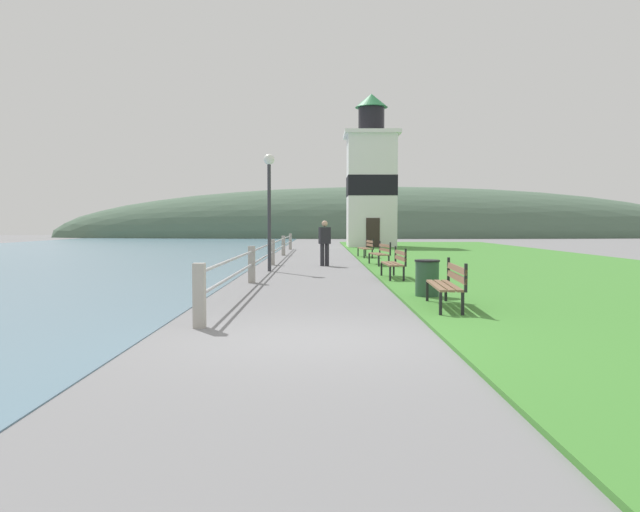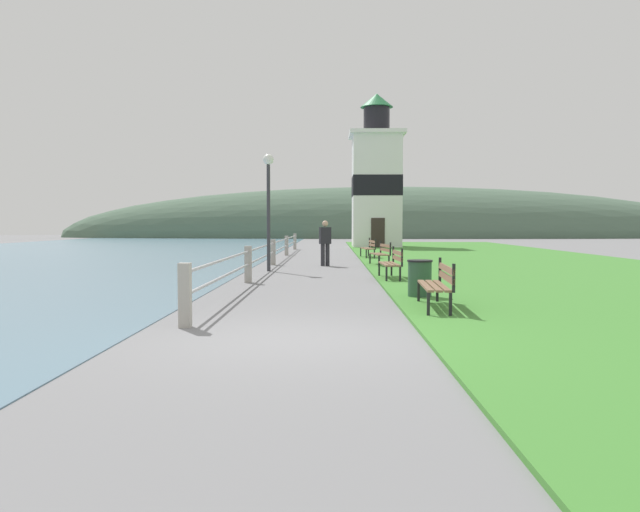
# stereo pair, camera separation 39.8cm
# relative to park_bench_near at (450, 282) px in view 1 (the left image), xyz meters

# --- Properties ---
(ground_plane) EXTENTS (160.00, 160.00, 0.00)m
(ground_plane) POSITION_rel_park_bench_near_xyz_m (-2.51, -2.89, -0.54)
(ground_plane) COLOR slate
(grass_verge) EXTENTS (12.00, 53.87, 0.06)m
(grass_verge) POSITION_rel_park_bench_near_xyz_m (5.32, 15.06, -0.51)
(grass_verge) COLOR #428433
(grass_verge) RESTS_ON ground_plane
(seawall_railing) EXTENTS (0.18, 29.71, 1.01)m
(seawall_railing) POSITION_rel_park_bench_near_xyz_m (-4.25, 12.87, 0.06)
(seawall_railing) COLOR #A8A399
(seawall_railing) RESTS_ON ground_plane
(park_bench_near) EXTENTS (0.58, 2.00, 0.94)m
(park_bench_near) POSITION_rel_park_bench_near_xyz_m (0.00, 0.00, 0.00)
(park_bench_near) COLOR brown
(park_bench_near) RESTS_ON ground_plane
(park_bench_midway) EXTENTS (0.54, 1.82, 0.94)m
(park_bench_midway) POSITION_rel_park_bench_near_xyz_m (-0.23, 6.26, -0.00)
(park_bench_midway) COLOR brown
(park_bench_midway) RESTS_ON ground_plane
(park_bench_far) EXTENTS (0.69, 1.82, 0.94)m
(park_bench_far) POSITION_rel_park_bench_near_xyz_m (-0.07, 11.99, -0.00)
(park_bench_far) COLOR brown
(park_bench_far) RESTS_ON ground_plane
(park_bench_by_lighthouse) EXTENTS (0.64, 1.84, 0.94)m
(park_bench_by_lighthouse) POSITION_rel_park_bench_near_xyz_m (-0.20, 17.41, -0.00)
(park_bench_by_lighthouse) COLOR brown
(park_bench_by_lighthouse) RESTS_ON ground_plane
(lighthouse) EXTENTS (3.72, 3.72, 10.43)m
(lighthouse) POSITION_rel_park_bench_near_xyz_m (1.12, 31.27, 3.92)
(lighthouse) COLOR white
(lighthouse) RESTS_ON ground_plane
(person_strolling) EXTENTS (0.47, 0.35, 1.73)m
(person_strolling) POSITION_rel_park_bench_near_xyz_m (-2.20, 12.27, 0.40)
(person_strolling) COLOR #28282D
(person_strolling) RESTS_ON ground_plane
(trash_bin) EXTENTS (0.54, 0.54, 0.84)m
(trash_bin) POSITION_rel_park_bench_near_xyz_m (-0.08, 1.84, -0.12)
(trash_bin) COLOR #2D5138
(trash_bin) RESTS_ON ground_plane
(lamp_post) EXTENTS (0.36, 0.36, 3.96)m
(lamp_post) POSITION_rel_park_bench_near_xyz_m (-4.10, 9.62, 2.20)
(lamp_post) COLOR #333338
(lamp_post) RESTS_ON ground_plane
(distant_hillside) EXTENTS (80.00, 16.00, 12.00)m
(distant_hillside) POSITION_rel_park_bench_near_xyz_m (5.49, 63.02, -0.54)
(distant_hillside) COLOR #4C6651
(distant_hillside) RESTS_ON ground_plane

